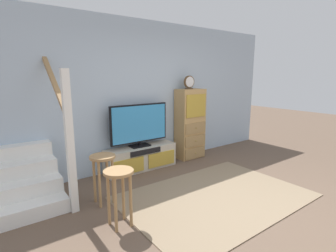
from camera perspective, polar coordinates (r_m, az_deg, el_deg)
ground_plane at (r=3.57m, az=17.82°, el=-18.20°), size 20.00×20.00×0.00m
back_wall at (r=4.96m, az=-4.86°, el=6.91°), size 6.40×0.12×2.70m
area_rug at (r=3.90m, az=10.45°, el=-15.09°), size 2.60×1.80×0.01m
media_console at (r=4.81m, az=-6.03°, el=-7.06°), size 1.36×0.38×0.44m
television at (r=4.67m, az=-6.34°, el=0.38°), size 1.13×0.22×0.78m
side_cabinet at (r=5.37m, az=4.92°, el=0.44°), size 0.58×0.38×1.44m
desk_clock at (r=5.23m, az=4.70°, el=9.60°), size 0.24×0.08×0.27m
staircase at (r=4.21m, az=-29.88°, el=-9.08°), size 1.00×1.36×2.20m
bar_stool_near at (r=3.03m, az=-10.81°, el=-12.62°), size 0.34×0.34×0.68m
bar_stool_far at (r=3.59m, az=-14.21°, el=-8.95°), size 0.34×0.34×0.67m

